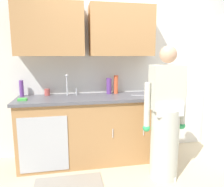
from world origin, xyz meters
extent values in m
plane|color=beige|center=(0.00, 0.00, 0.00)|extent=(9.00, 9.00, 0.00)
cube|color=silver|center=(0.00, 1.05, 1.35)|extent=(4.80, 0.10, 2.70)
cube|color=#B27F4C|center=(-1.04, 0.83, 1.85)|extent=(0.91, 0.34, 0.70)
cube|color=#B27F4C|center=(-0.05, 0.83, 1.85)|extent=(0.91, 0.34, 0.70)
cube|color=#B27F4C|center=(-0.55, 0.70, 0.45)|extent=(1.90, 0.60, 0.90)
cube|color=#B7BABF|center=(-1.15, 0.39, 0.41)|extent=(0.60, 0.01, 0.72)
cylinder|color=silver|center=(-0.27, 0.39, 0.50)|extent=(0.01, 0.01, 0.12)
cylinder|color=silver|center=(0.16, 0.39, 0.50)|extent=(0.01, 0.01, 0.12)
cube|color=#595960|center=(-0.55, 0.70, 0.92)|extent=(1.96, 0.66, 0.04)
cube|color=#B7BABF|center=(-0.80, 0.70, 0.92)|extent=(0.50, 0.36, 0.03)
cylinder|color=#B7BABF|center=(-0.84, 0.85, 1.09)|extent=(0.02, 0.02, 0.30)
sphere|color=#B7BABF|center=(-0.84, 0.79, 1.23)|extent=(0.04, 0.04, 0.04)
cylinder|color=#B7BABF|center=(-0.71, 0.85, 0.99)|extent=(0.02, 0.02, 0.10)
cube|color=white|center=(0.31, 0.04, 0.03)|extent=(0.20, 0.26, 0.06)
cylinder|color=beige|center=(0.31, 0.06, 0.44)|extent=(0.34, 0.34, 0.88)
cube|color=beige|center=(0.31, 0.06, 1.14)|extent=(0.38, 0.22, 0.52)
sphere|color=tan|center=(0.31, 0.06, 1.52)|extent=(0.20, 0.20, 0.20)
cube|color=white|center=(0.31, -0.06, 0.90)|extent=(0.32, 0.04, 0.16)
cylinder|color=beige|center=(0.08, 0.08, 0.93)|extent=(0.07, 0.07, 0.55)
sphere|color=#33B266|center=(0.08, 0.08, 0.65)|extent=(0.09, 0.09, 0.09)
cylinder|color=beige|center=(0.54, 0.08, 0.93)|extent=(0.07, 0.07, 0.55)
sphere|color=#33B266|center=(0.54, 0.08, 0.65)|extent=(0.09, 0.09, 0.09)
cube|color=gray|center=(-0.86, 0.05, 0.01)|extent=(0.80, 0.50, 0.01)
cylinder|color=#66388C|center=(-0.23, 0.87, 1.06)|extent=(0.07, 0.07, 0.24)
cylinder|color=#E05933|center=(-0.12, 0.88, 1.08)|extent=(0.06, 0.06, 0.27)
cylinder|color=#66388C|center=(-1.47, 0.90, 1.05)|extent=(0.06, 0.06, 0.23)
cylinder|color=#B24C47|center=(-1.13, 0.91, 0.99)|extent=(0.08, 0.08, 0.09)
cube|color=silver|center=(0.18, 0.65, 0.94)|extent=(0.24, 0.09, 0.01)
cube|color=#4CBF4C|center=(-1.40, 0.59, 0.96)|extent=(0.11, 0.07, 0.03)
camera|label=1|loc=(-0.80, -2.30, 1.51)|focal=35.03mm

